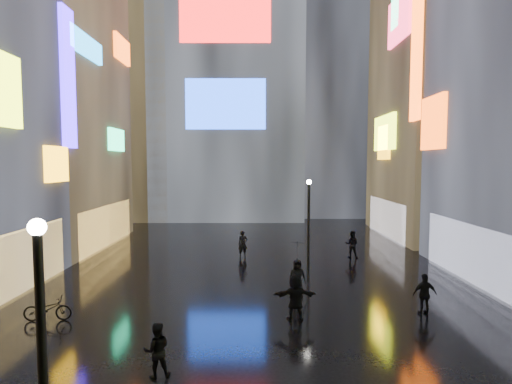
{
  "coord_description": "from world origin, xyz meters",
  "views": [
    {
      "loc": [
        -0.03,
        -3.43,
        6.12
      ],
      "look_at": [
        0.0,
        12.0,
        5.0
      ],
      "focal_mm": 28.0,
      "sensor_mm": 36.0,
      "label": 1
    }
  ],
  "objects_px": {
    "pedestrian_3": "(425,294)",
    "lamp_far": "(309,219)",
    "lamp_near": "(42,349)",
    "bicycle": "(48,309)"
  },
  "relations": [
    {
      "from": "pedestrian_3",
      "to": "bicycle",
      "type": "relative_size",
      "value": 0.92
    },
    {
      "from": "lamp_near",
      "to": "lamp_far",
      "type": "bearing_deg",
      "value": 67.13
    },
    {
      "from": "pedestrian_3",
      "to": "lamp_far",
      "type": "bearing_deg",
      "value": -63.61
    },
    {
      "from": "lamp_far",
      "to": "lamp_near",
      "type": "bearing_deg",
      "value": -112.87
    },
    {
      "from": "lamp_near",
      "to": "lamp_far",
      "type": "xyz_separation_m",
      "value": [
        6.7,
        15.89,
        0.0
      ]
    },
    {
      "from": "lamp_far",
      "to": "bicycle",
      "type": "distance_m",
      "value": 13.58
    },
    {
      "from": "lamp_near",
      "to": "pedestrian_3",
      "type": "relative_size",
      "value": 3.13
    },
    {
      "from": "lamp_near",
      "to": "pedestrian_3",
      "type": "distance_m",
      "value": 14.08
    },
    {
      "from": "pedestrian_3",
      "to": "bicycle",
      "type": "distance_m",
      "value": 14.94
    },
    {
      "from": "lamp_far",
      "to": "pedestrian_3",
      "type": "bearing_deg",
      "value": -60.59
    }
  ]
}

